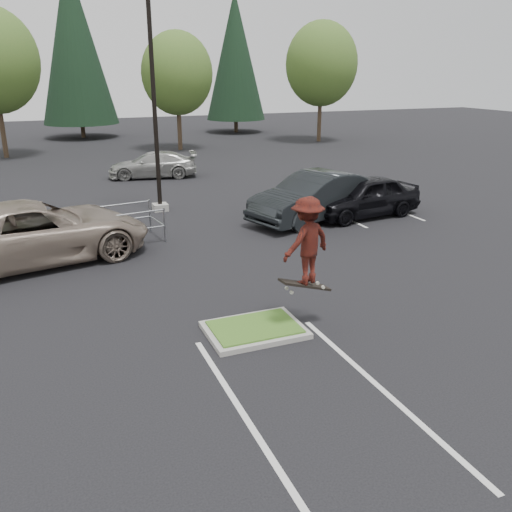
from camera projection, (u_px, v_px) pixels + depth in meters
name	position (u px, v px, depth m)	size (l,w,h in m)	color
ground	(255.00, 332.00, 12.42)	(120.00, 120.00, 0.00)	black
grass_median	(255.00, 329.00, 12.39)	(2.20, 1.60, 0.16)	gray
stall_lines	(144.00, 259.00, 17.21)	(22.62, 17.60, 0.01)	silver
light_pole	(154.00, 100.00, 21.62)	(0.70, 0.60, 10.12)	gray
decid_c	(177.00, 76.00, 38.96)	(5.12, 5.12, 8.38)	#38281C
decid_d	(321.00, 67.00, 43.45)	(5.76, 5.76, 9.43)	#38281C
conif_b	(74.00, 42.00, 45.32)	(6.38, 6.38, 14.50)	#38281C
conif_c	(235.00, 56.00, 49.75)	(5.50, 5.50, 12.50)	#38281C
cart_corral	(83.00, 226.00, 18.06)	(4.44, 2.13, 1.21)	gray
skateboarder	(306.00, 242.00, 12.06)	(1.46, 1.11, 2.28)	black
car_l_tan	(34.00, 233.00, 16.64)	(3.18, 6.89, 1.92)	gray
car_r_charc	(315.00, 197.00, 21.38)	(2.00, 5.72, 1.89)	black
car_r_black	(365.00, 197.00, 21.93)	(1.95, 4.86, 1.65)	black
car_far_silver	(154.00, 165.00, 30.02)	(1.96, 4.83, 1.40)	#A5A5A0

